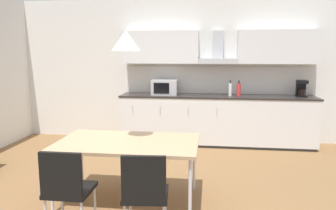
% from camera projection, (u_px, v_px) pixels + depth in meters
% --- Properties ---
extents(ground_plane, '(8.72, 8.17, 0.02)m').
position_uv_depth(ground_plane, '(138.00, 196.00, 3.99)').
color(ground_plane, brown).
extents(wall_back, '(6.98, 0.10, 2.75)m').
position_uv_depth(wall_back, '(167.00, 70.00, 6.48)').
color(wall_back, silver).
rests_on(wall_back, ground_plane).
extents(kitchen_counter, '(3.59, 0.64, 0.93)m').
position_uv_depth(kitchen_counter, '(216.00, 120.00, 6.15)').
color(kitchen_counter, '#333333').
rests_on(kitchen_counter, ground_plane).
extents(backsplash_tile, '(3.57, 0.02, 0.53)m').
position_uv_depth(backsplash_tile, '(217.00, 80.00, 6.33)').
color(backsplash_tile, silver).
rests_on(backsplash_tile, kitchen_counter).
extents(upper_wall_cabinets, '(3.57, 0.40, 0.61)m').
position_uv_depth(upper_wall_cabinets, '(218.00, 48.00, 6.08)').
color(upper_wall_cabinets, silver).
extents(microwave, '(0.48, 0.35, 0.28)m').
position_uv_depth(microwave, '(165.00, 87.00, 6.18)').
color(microwave, '#ADADB2').
rests_on(microwave, kitchen_counter).
extents(coffee_maker, '(0.18, 0.19, 0.30)m').
position_uv_depth(coffee_maker, '(301.00, 88.00, 5.89)').
color(coffee_maker, black).
rests_on(coffee_maker, kitchen_counter).
extents(bottle_red, '(0.07, 0.07, 0.28)m').
position_uv_depth(bottle_red, '(239.00, 90.00, 5.97)').
color(bottle_red, red).
rests_on(bottle_red, kitchen_counter).
extents(bottle_white, '(0.06, 0.06, 0.29)m').
position_uv_depth(bottle_white, '(230.00, 89.00, 5.99)').
color(bottle_white, white).
rests_on(bottle_white, kitchen_counter).
extents(dining_table, '(1.60, 0.96, 0.72)m').
position_uv_depth(dining_table, '(128.00, 145.00, 3.74)').
color(dining_table, tan).
rests_on(dining_table, ground_plane).
extents(chair_near_right, '(0.44, 0.44, 0.87)m').
position_uv_depth(chair_near_right, '(145.00, 189.00, 2.88)').
color(chair_near_right, black).
rests_on(chair_near_right, ground_plane).
extents(chair_near_left, '(0.40, 0.40, 0.87)m').
position_uv_depth(chair_near_left, '(66.00, 185.00, 2.97)').
color(chair_near_left, black).
rests_on(chair_near_left, ground_plane).
extents(pendant_lamp, '(0.32, 0.32, 0.22)m').
position_uv_depth(pendant_lamp, '(126.00, 41.00, 3.56)').
color(pendant_lamp, silver).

